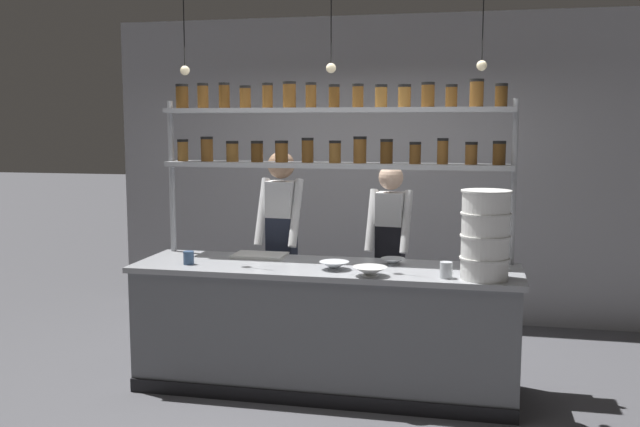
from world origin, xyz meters
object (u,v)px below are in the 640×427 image
chef_left (281,240)px  serving_cup_front (446,270)px  spice_shelf_unit (333,140)px  prep_bowl_center_front (334,266)px  serving_cup_by_board (189,258)px  cutting_board (260,255)px  prep_bowl_center_back (370,272)px  chef_center (390,248)px  prep_bowl_near_left (393,262)px  container_stack (485,235)px

chef_left → serving_cup_front: 1.59m
spice_shelf_unit → serving_cup_front: spice_shelf_unit is taller
prep_bowl_center_front → serving_cup_by_board: size_ratio=2.18×
cutting_board → prep_bowl_center_back: size_ratio=1.70×
chef_center → cutting_board: bearing=-141.0°
prep_bowl_near_left → serving_cup_front: serving_cup_front is taller
prep_bowl_center_front → prep_bowl_center_back: size_ratio=0.90×
chef_center → prep_bowl_near_left: size_ratio=9.08×
spice_shelf_unit → prep_bowl_center_front: size_ratio=12.64×
chef_left → container_stack: chef_left is taller
chef_center → spice_shelf_unit: bearing=-120.8°
chef_left → chef_center: chef_left is taller
prep_bowl_center_front → serving_cup_front: bearing=-8.2°
serving_cup_front → prep_bowl_near_left: bearing=136.4°
chef_center → serving_cup_front: size_ratio=14.67×
prep_bowl_center_back → serving_cup_by_board: 1.36m
spice_shelf_unit → chef_center: 1.10m
serving_cup_by_board → cutting_board: bearing=43.0°
prep_bowl_near_left → prep_bowl_center_front: (-0.38, -0.26, 0.00)m
prep_bowl_center_front → prep_bowl_center_back: 0.32m
container_stack → cutting_board: 1.76m
spice_shelf_unit → prep_bowl_center_back: 1.13m
chef_left → prep_bowl_center_back: chef_left is taller
prep_bowl_near_left → spice_shelf_unit: bearing=158.8°
spice_shelf_unit → chef_left: size_ratio=1.56×
serving_cup_front → spice_shelf_unit: bearing=147.3°
prep_bowl_center_front → prep_bowl_near_left: bearing=34.5°
prep_bowl_center_front → container_stack: bearing=-4.9°
chef_left → container_stack: bearing=-21.3°
chef_left → serving_cup_by_board: bearing=-118.6°
prep_bowl_center_front → serving_cup_by_board: 1.08m
container_stack → prep_bowl_center_back: container_stack is taller
spice_shelf_unit → cutting_board: spice_shelf_unit is taller
spice_shelf_unit → prep_bowl_center_back: (0.37, -0.61, -0.87)m
serving_cup_front → container_stack: bearing=5.7°
prep_bowl_center_front → chef_center: bearing=73.6°
chef_center → serving_cup_by_board: size_ratio=16.55×
chef_center → prep_bowl_center_back: bearing=-83.9°
chef_center → serving_cup_by_board: (-1.36, -0.99, 0.05)m
chef_center → prep_bowl_near_left: chef_center is taller
cutting_board → serving_cup_front: (1.43, -0.46, 0.04)m
prep_bowl_center_back → spice_shelf_unit: bearing=121.5°
container_stack → serving_cup_by_board: (-2.10, 0.05, -0.25)m
cutting_board → serving_cup_by_board: bearing=-137.0°
spice_shelf_unit → container_stack: (1.12, -0.54, -0.60)m
prep_bowl_near_left → prep_bowl_center_back: size_ratio=0.75×
spice_shelf_unit → chef_left: spice_shelf_unit is taller
chef_left → cutting_board: 0.37m
chef_left → prep_bowl_center_front: chef_left is taller
serving_cup_front → chef_left: bearing=148.9°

